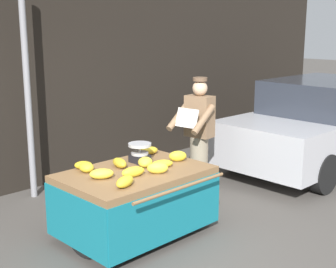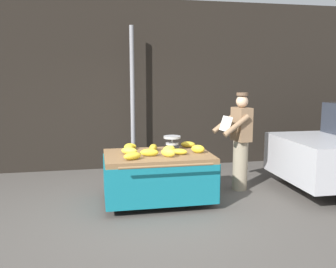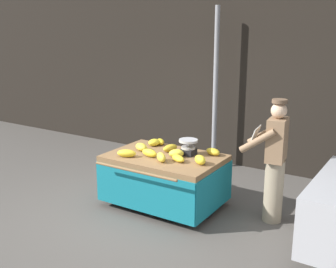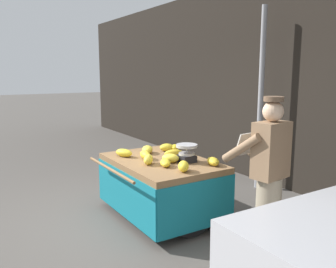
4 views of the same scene
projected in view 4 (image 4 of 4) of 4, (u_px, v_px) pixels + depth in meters
ground_plane at (119, 219)px, 4.77m from camera, size 60.00×60.00×0.00m
back_wall at (279, 81)px, 6.05m from camera, size 16.00×0.24×3.61m
street_pole at (261, 100)px, 5.84m from camera, size 0.09×0.09×3.01m
banana_cart at (161, 175)px, 4.78m from camera, size 1.68×1.33×0.79m
weighing_scale at (187, 153)px, 4.61m from camera, size 0.28×0.28×0.24m
banana_bunch_0 at (183, 166)px, 4.17m from camera, size 0.25×0.23×0.13m
banana_bunch_1 at (165, 163)px, 4.41m from camera, size 0.28×0.23×0.09m
banana_bunch_2 at (175, 148)px, 5.30m from camera, size 0.23×0.22×0.09m
banana_bunch_3 at (174, 153)px, 4.88m from camera, size 0.19×0.29×0.11m
banana_bunch_4 at (213, 161)px, 4.46m from camera, size 0.28×0.21×0.10m
banana_bunch_5 at (148, 159)px, 4.50m from camera, size 0.25×0.24×0.13m
banana_bunch_6 at (145, 155)px, 4.78m from camera, size 0.29×0.17×0.11m
banana_bunch_7 at (124, 153)px, 4.91m from camera, size 0.31×0.23×0.11m
banana_bunch_8 at (170, 158)px, 4.59m from camera, size 0.28×0.27×0.12m
banana_bunch_9 at (147, 150)px, 5.12m from camera, size 0.30×0.27×0.11m
banana_bunch_10 at (167, 147)px, 5.27m from camera, size 0.20×0.24×0.11m
vendor_person at (268, 178)px, 3.66m from camera, size 0.62×0.56×1.71m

